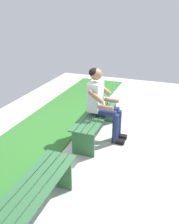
% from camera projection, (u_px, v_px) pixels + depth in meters
% --- Properties ---
extents(ground_plane, '(10.00, 7.00, 0.04)m').
position_uv_depth(ground_plane, '(140.00, 187.00, 3.37)').
color(ground_plane, beige).
extents(grass_strip, '(9.00, 1.26, 0.03)m').
position_uv_depth(grass_strip, '(15.00, 156.00, 4.00)').
color(grass_strip, '#2D6B28').
rests_on(grass_strip, ground).
extents(bench_near, '(1.58, 0.44, 0.47)m').
position_uv_depth(bench_near, '(97.00, 119.00, 4.48)').
color(bench_near, '#2D6038').
rests_on(bench_near, ground).
extents(bench_far, '(1.61, 0.44, 0.47)m').
position_uv_depth(bench_far, '(29.00, 202.00, 2.61)').
color(bench_far, '#2D6038').
rests_on(bench_far, ground).
extents(person_seated, '(0.50, 0.69, 1.27)m').
position_uv_depth(person_seated, '(102.00, 101.00, 4.29)').
color(person_seated, silver).
rests_on(person_seated, ground).
extents(apple, '(0.08, 0.08, 0.08)m').
position_uv_depth(apple, '(107.00, 102.00, 4.79)').
color(apple, '#72B738').
rests_on(apple, bench_near).
extents(book_open, '(0.41, 0.16, 0.02)m').
position_uv_depth(book_open, '(104.00, 101.00, 4.93)').
color(book_open, white).
rests_on(book_open, bench_near).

